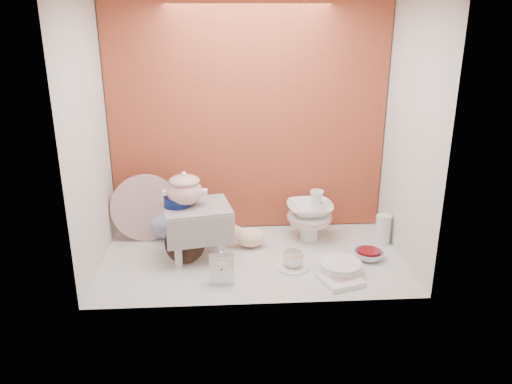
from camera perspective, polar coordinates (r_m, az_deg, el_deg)
The scene contains 17 objects.
ground at distance 3.10m, azimuth -0.35°, elevation -7.46°, with size 1.80×1.80×0.00m, color silver.
niche_shell at distance 2.97m, azimuth -0.59°, elevation 10.33°, with size 1.86×1.03×1.53m.
step_stool at distance 3.08m, azimuth -6.57°, elevation -4.38°, with size 0.39×0.33×0.33m, color silver, non-canonical shape.
soup_tureen at distance 2.99m, azimuth -7.98°, elevation 0.39°, with size 0.25×0.25×0.21m, color white, non-canonical shape.
cobalt_bowl at distance 3.02m, azimuth -8.83°, elevation -1.04°, with size 0.15×0.15×0.06m, color #0B1754.
floral_platter at distance 3.33m, azimuth -12.25°, elevation -1.75°, with size 0.44×0.06×0.44m, color white, non-canonical shape.
blue_white_vase at distance 3.40m, azimuth -9.91°, elevation -2.86°, with size 0.24×0.24×0.25m, color white.
lacquer_tray at distance 3.05m, azimuth -7.93°, elevation -5.63°, with size 0.25×0.11×0.23m, color black, non-canonical shape.
mantel_clock at distance 2.80m, azimuth -3.88°, elevation -8.46°, with size 0.13×0.05×0.19m, color silver.
plush_pig at distance 3.21m, azimuth -0.63°, elevation -5.06°, with size 0.23×0.16×0.14m, color beige.
teacup_saucer at distance 3.00m, azimuth 4.14°, elevation -8.38°, with size 0.19×0.19×0.01m, color white.
gold_rim_teacup at distance 2.97m, azimuth 4.16°, elevation -7.47°, with size 0.12×0.12×0.09m, color white.
lattice_dish at distance 2.88m, azimuth 9.40°, elevation -9.63°, with size 0.21×0.21×0.03m, color white.
dinner_plate_stack at distance 2.95m, azimuth 9.44°, elevation -8.38°, with size 0.25×0.25×0.07m, color white.
crystal_bowl at distance 3.15m, azimuth 12.50°, elevation -6.91°, with size 0.17×0.17×0.05m, color silver.
clear_glass_vase at distance 3.35m, azimuth 14.02°, elevation -4.08°, with size 0.10×0.10×0.19m, color silver.
porcelain_tower at distance 3.30m, azimuth 6.01°, elevation -2.57°, with size 0.30×0.30×0.34m, color white, non-canonical shape.
Camera 1 is at (-0.15, -2.75, 1.42)m, focal length 35.75 mm.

